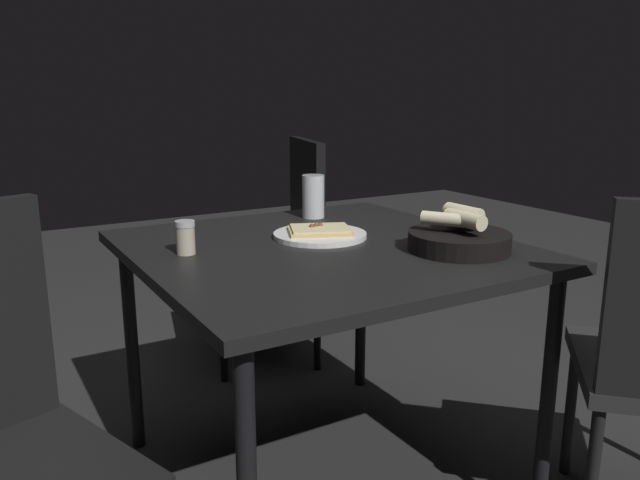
# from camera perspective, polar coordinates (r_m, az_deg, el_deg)

# --- Properties ---
(ground) EXTENTS (8.00, 8.00, 0.00)m
(ground) POSITION_cam_1_polar(r_m,az_deg,el_deg) (2.01, 0.21, -20.40)
(ground) COLOR #282828
(dining_table) EXTENTS (0.99, 0.98, 0.70)m
(dining_table) POSITION_cam_1_polar(r_m,az_deg,el_deg) (1.73, 0.23, -2.42)
(dining_table) COLOR black
(dining_table) RESTS_ON ground
(pizza_plate) EXTENTS (0.27, 0.27, 0.04)m
(pizza_plate) POSITION_cam_1_polar(r_m,az_deg,el_deg) (1.81, -0.01, 0.58)
(pizza_plate) COLOR white
(pizza_plate) RESTS_ON dining_table
(bread_basket) EXTENTS (0.27, 0.27, 0.11)m
(bread_basket) POSITION_cam_1_polar(r_m,az_deg,el_deg) (1.69, 12.44, 0.17)
(bread_basket) COLOR black
(bread_basket) RESTS_ON dining_table
(beer_glass) EXTENTS (0.07, 0.07, 0.14)m
(beer_glass) POSITION_cam_1_polar(r_m,az_deg,el_deg) (2.08, -0.62, 3.72)
(beer_glass) COLOR silver
(beer_glass) RESTS_ON dining_table
(pepper_shaker) EXTENTS (0.05, 0.05, 0.09)m
(pepper_shaker) POSITION_cam_1_polar(r_m,az_deg,el_deg) (1.65, -12.06, 0.06)
(pepper_shaker) COLOR #BFB299
(pepper_shaker) RESTS_ON dining_table
(chair_spare) EXTENTS (0.53, 0.53, 0.92)m
(chair_spare) POSITION_cam_1_polar(r_m,az_deg,el_deg) (2.62, -3.58, 0.20)
(chair_spare) COLOR #2A2A2A
(chair_spare) RESTS_ON ground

